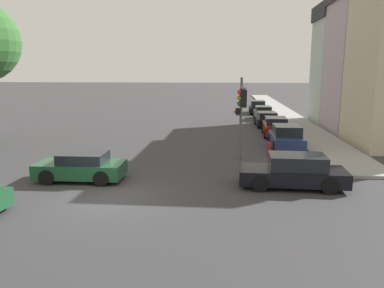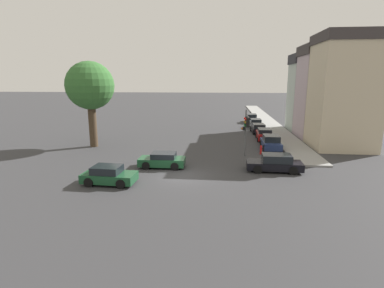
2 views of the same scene
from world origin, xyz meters
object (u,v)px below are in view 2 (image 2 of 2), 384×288
(parked_car_0, at_px, (271,142))
(parked_car_3, at_px, (256,123))
(crossing_car_0, at_px, (162,160))
(parked_car_2, at_px, (258,128))
(crossing_car_1, at_px, (109,175))
(fire_hydrant, at_px, (261,150))
(street_tree, at_px, (90,86))
(crossing_car_2, at_px, (275,163))
(parked_car_1, at_px, (264,134))
(traffic_signal, at_px, (246,125))
(parked_car_4, at_px, (252,118))

(parked_car_0, bearing_deg, parked_car_3, 0.48)
(crossing_car_0, height_order, parked_car_2, parked_car_2)
(crossing_car_1, height_order, fire_hydrant, crossing_car_1)
(crossing_car_1, height_order, parked_car_3, parked_car_3)
(street_tree, bearing_deg, crossing_car_2, -21.62)
(crossing_car_0, distance_m, crossing_car_2, 9.50)
(crossing_car_2, bearing_deg, parked_car_2, -90.48)
(parked_car_1, bearing_deg, crossing_car_2, 177.95)
(street_tree, distance_m, fire_hydrant, 19.52)
(street_tree, relative_size, traffic_signal, 2.05)
(parked_car_0, relative_size, parked_car_3, 0.99)
(crossing_car_2, relative_size, parked_car_2, 1.06)
(crossing_car_1, xyz_separation_m, parked_car_2, (13.28, 22.63, -0.00))
(crossing_car_1, height_order, crossing_car_2, crossing_car_2)
(traffic_signal, height_order, crossing_car_0, traffic_signal)
(crossing_car_0, bearing_deg, parked_car_0, -143.39)
(crossing_car_1, relative_size, parked_car_0, 0.94)
(parked_car_3, bearing_deg, parked_car_2, 178.89)
(traffic_signal, distance_m, fire_hydrant, 3.52)
(parked_car_4, bearing_deg, crossing_car_1, 159.13)
(parked_car_1, height_order, parked_car_3, parked_car_1)
(traffic_signal, bearing_deg, crossing_car_2, 114.15)
(traffic_signal, xyz_separation_m, crossing_car_0, (-7.37, -4.05, -2.56))
(crossing_car_0, distance_m, parked_car_0, 13.14)
(traffic_signal, xyz_separation_m, crossing_car_2, (2.13, -4.21, -2.51))
(crossing_car_2, bearing_deg, parked_car_3, -90.34)
(parked_car_2, bearing_deg, street_tree, 116.78)
(crossing_car_1, relative_size, parked_car_2, 0.91)
(crossing_car_1, relative_size, crossing_car_2, 0.85)
(crossing_car_1, bearing_deg, parked_car_1, 55.12)
(traffic_signal, relative_size, fire_hydrant, 4.99)
(street_tree, relative_size, crossing_car_0, 2.38)
(parked_car_2, relative_size, fire_hydrant, 4.68)
(parked_car_0, height_order, parked_car_3, parked_car_0)
(crossing_car_1, height_order, parked_car_4, parked_car_4)
(traffic_signal, bearing_deg, crossing_car_0, 26.11)
(street_tree, bearing_deg, parked_car_0, 1.99)
(parked_car_1, bearing_deg, parked_car_0, -177.73)
(parked_car_0, distance_m, parked_car_4, 20.58)
(fire_hydrant, bearing_deg, crossing_car_1, -140.24)
(crossing_car_0, distance_m, parked_car_2, 20.78)
(fire_hydrant, bearing_deg, parked_car_0, 60.97)
(parked_car_0, bearing_deg, parked_car_2, 1.38)
(parked_car_1, relative_size, parked_car_4, 0.97)
(traffic_signal, relative_size, parked_car_0, 1.11)
(street_tree, xyz_separation_m, parked_car_1, (19.73, 5.76, -6.01))
(traffic_signal, relative_size, crossing_car_2, 1.01)
(parked_car_2, bearing_deg, fire_hydrant, 172.67)
(crossing_car_0, relative_size, parked_car_3, 0.95)
(crossing_car_1, bearing_deg, parked_car_2, 62.05)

